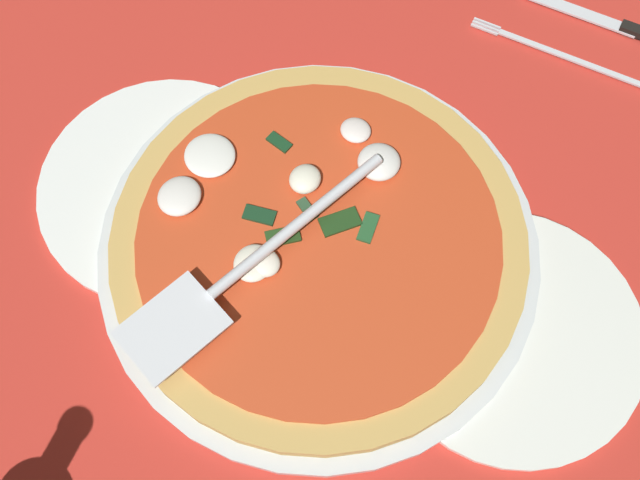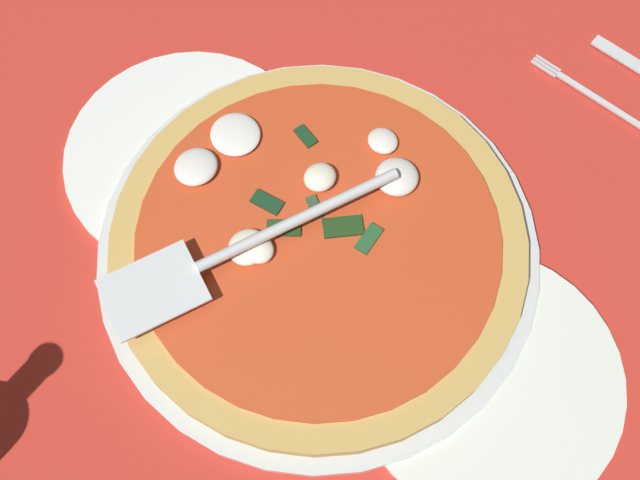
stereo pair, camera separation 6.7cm
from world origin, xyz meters
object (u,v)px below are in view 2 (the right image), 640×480
at_px(pizza_server, 237,249).
at_px(pizza, 319,238).
at_px(dinner_plate_right, 189,155).
at_px(dinner_plate_left, 487,377).

bearing_deg(pizza_server, pizza, 170.19).
bearing_deg(pizza_server, dinner_plate_right, -92.06).
height_order(dinner_plate_right, pizza_server, pizza_server).
relative_size(dinner_plate_left, pizza, 0.63).
height_order(dinner_plate_right, pizza, pizza).
bearing_deg(pizza, pizza_server, 64.19).
height_order(dinner_plate_left, pizza, pizza).
relative_size(dinner_plate_right, pizza_server, 0.88).
height_order(pizza, pizza_server, pizza_server).
bearing_deg(dinner_plate_right, pizza_server, 161.94).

